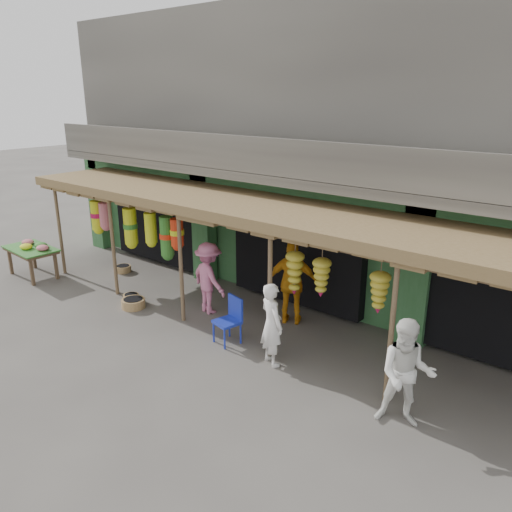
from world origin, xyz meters
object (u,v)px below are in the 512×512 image
Objects in this scene: person_right at (407,374)px; person_vendor at (293,283)px; blue_chair at (230,317)px; person_shopper at (209,278)px; flower_table at (32,249)px; person_front at (272,324)px.

person_vendor is (-3.46, 1.89, 0.08)m from person_right.
blue_chair is at bearing 152.13° from person_right.
person_shopper is at bearing 144.90° from person_right.
person_right is (10.89, 0.26, 0.09)m from flower_table.
person_vendor is 1.13× the size of person_shopper.
flower_table is 0.99× the size of person_shopper.
person_right reaches higher than person_shopper.
flower_table is 1.03× the size of person_front.
person_shopper reaches higher than blue_chair.
flower_table is at bearing 158.27° from person_right.
flower_table is at bearing 26.60° from person_shopper.
person_front is 1.88m from person_vendor.
blue_chair is (6.95, 0.59, -0.24)m from flower_table.
person_shopper is at bearing 1.85° from person_front.
flower_table is 0.95× the size of person_right.
person_shopper is (-1.87, -0.76, -0.11)m from person_vendor.
person_vendor is (-0.73, 1.72, 0.14)m from person_front.
flower_table is 8.16m from person_front.
person_vendor is at bearing -44.89° from person_front.
person_vendor is 2.02m from person_shopper.
blue_chair is 0.58× the size of person_shopper.
person_right is 1.04× the size of person_shopper.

